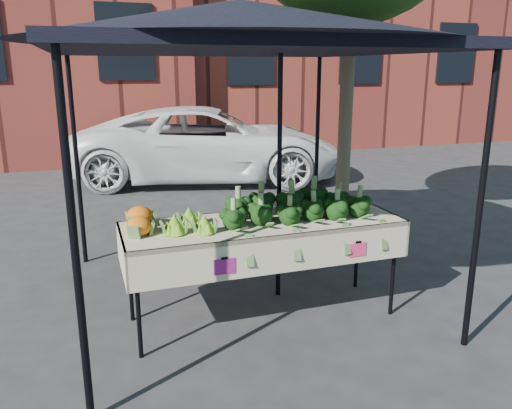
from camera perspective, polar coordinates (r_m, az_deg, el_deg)
name	(u,v)px	position (r m, az deg, el deg)	size (l,w,h in m)	color
ground	(278,321)	(4.67, 2.41, -12.81)	(90.00, 90.00, 0.00)	#29292B
table	(263,270)	(4.55, 0.80, -7.32)	(2.41, 0.82, 0.90)	beige
canopy	(241,158)	(4.73, -1.71, 5.14)	(3.16, 3.16, 2.74)	black
broccoli_heap	(292,203)	(4.48, 4.05, 0.21)	(1.38, 0.58, 0.28)	black
romanesco_cluster	(187,217)	(4.19, -7.72, -1.39)	(0.44, 0.48, 0.21)	#7BAD29
cauliflower_pair	(139,220)	(4.22, -12.85, -1.66)	(0.24, 0.44, 0.19)	orange
vehicle	(207,44)	(10.10, -5.50, 17.30)	(2.39, 1.44, 5.18)	white
street_tree	(348,56)	(6.10, 10.21, 15.94)	(2.34, 2.34, 4.60)	#1E4C14
building_right	(342,3)	(18.54, 9.58, 21.25)	(12.00, 8.00, 8.50)	maroon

